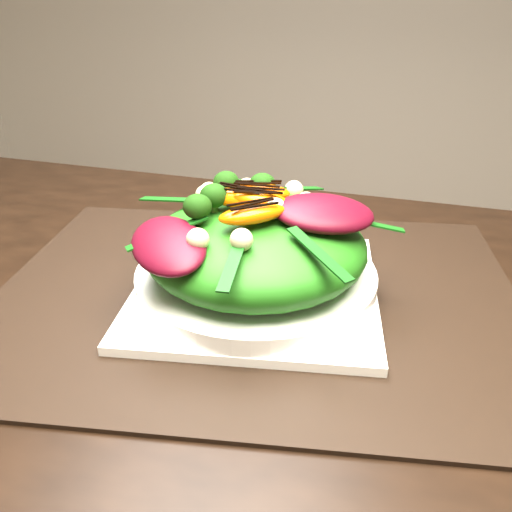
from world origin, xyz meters
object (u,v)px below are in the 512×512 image
(placemat, at_px, (256,294))
(orange_segment, at_px, (241,195))
(dining_table, at_px, (231,384))
(salad_bowl, at_px, (256,277))
(plate_base, at_px, (256,288))
(lettuce_mound, at_px, (256,246))

(placemat, bearing_deg, orange_segment, 137.41)
(dining_table, bearing_deg, placemat, 96.56)
(dining_table, distance_m, placemat, 0.12)
(dining_table, xyz_separation_m, salad_bowl, (-0.01, 0.12, 0.04))
(plate_base, xyz_separation_m, orange_segment, (-0.02, 0.02, 0.09))
(lettuce_mound, bearing_deg, placemat, 0.00)
(placemat, relative_size, lettuce_mound, 2.44)
(dining_table, relative_size, placemat, 2.94)
(salad_bowl, bearing_deg, plate_base, 0.00)
(lettuce_mound, relative_size, orange_segment, 3.43)
(salad_bowl, relative_size, lettuce_mound, 1.11)
(dining_table, xyz_separation_m, plate_base, (-0.01, 0.12, 0.03))
(placemat, height_order, plate_base, plate_base)
(orange_segment, bearing_deg, placemat, -42.59)
(lettuce_mound, bearing_deg, plate_base, 0.00)
(dining_table, distance_m, plate_base, 0.12)
(placemat, relative_size, salad_bowl, 2.20)
(plate_base, xyz_separation_m, salad_bowl, (0.00, 0.00, 0.01))
(placemat, xyz_separation_m, lettuce_mound, (-0.00, 0.00, 0.06))
(placemat, bearing_deg, salad_bowl, 0.00)
(plate_base, distance_m, salad_bowl, 0.01)
(salad_bowl, bearing_deg, lettuce_mound, 180.00)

